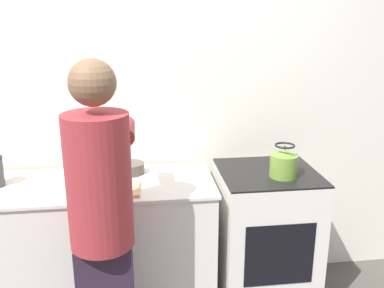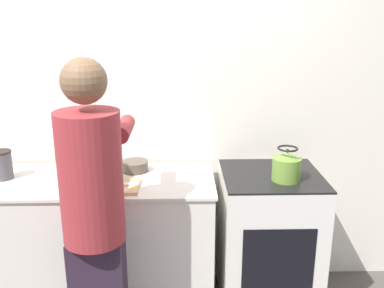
# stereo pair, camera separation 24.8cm
# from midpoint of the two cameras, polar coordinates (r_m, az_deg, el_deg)

# --- Properties ---
(wall_back) EXTENTS (8.00, 0.05, 2.60)m
(wall_back) POSITION_cam_midpoint_polar(r_m,az_deg,el_deg) (2.88, -10.03, 5.07)
(wall_back) COLOR silver
(wall_back) RESTS_ON ground_plane
(counter) EXTENTS (1.60, 0.59, 0.91)m
(counter) POSITION_cam_midpoint_polar(r_m,az_deg,el_deg) (2.88, -16.40, -13.56)
(counter) COLOR silver
(counter) RESTS_ON ground_plane
(oven) EXTENTS (0.61, 0.59, 0.93)m
(oven) POSITION_cam_midpoint_polar(r_m,az_deg,el_deg) (2.92, 7.26, -12.24)
(oven) COLOR silver
(oven) RESTS_ON ground_plane
(person) EXTENTS (0.35, 0.59, 1.70)m
(person) POSITION_cam_midpoint_polar(r_m,az_deg,el_deg) (2.19, -15.22, -9.45)
(person) COLOR #2C1E30
(person) RESTS_ON ground_plane
(cutting_board) EXTENTS (0.32, 0.23, 0.02)m
(cutting_board) POSITION_cam_midpoint_polar(r_m,az_deg,el_deg) (2.53, -13.46, -6.02)
(cutting_board) COLOR tan
(cutting_board) RESTS_ON counter
(knife) EXTENTS (0.25, 0.07, 0.01)m
(knife) POSITION_cam_midpoint_polar(r_m,az_deg,el_deg) (2.52, -12.86, -5.75)
(knife) COLOR silver
(knife) RESTS_ON cutting_board
(kettle) EXTENTS (0.17, 0.17, 0.21)m
(kettle) POSITION_cam_midpoint_polar(r_m,az_deg,el_deg) (2.63, 9.52, -2.59)
(kettle) COLOR olive
(kettle) RESTS_ON oven
(bowl_prep) EXTENTS (0.17, 0.17, 0.07)m
(bowl_prep) POSITION_cam_midpoint_polar(r_m,az_deg,el_deg) (2.77, -10.71, -3.24)
(bowl_prep) COLOR brown
(bowl_prep) RESTS_ON counter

